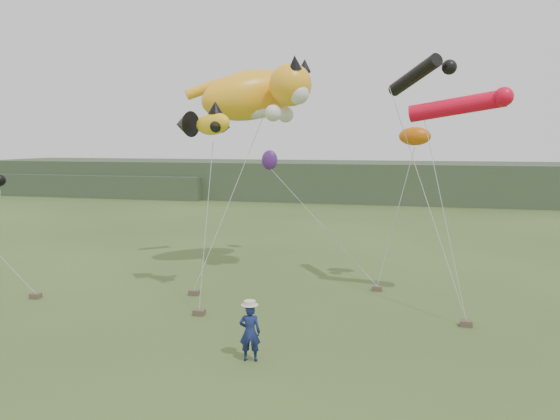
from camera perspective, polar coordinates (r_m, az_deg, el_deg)
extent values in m
plane|color=#385123|center=(16.76, -3.41, -14.74)|extent=(120.00, 120.00, 0.00)
cube|color=#2D3D28|center=(60.15, 9.65, 3.04)|extent=(90.00, 12.00, 4.00)
cube|color=#2D3D28|center=(66.78, -17.23, 2.57)|extent=(25.00, 8.00, 2.50)
imported|color=navy|center=(15.98, -3.16, -12.64)|extent=(0.68, 0.51, 1.68)
cube|color=brown|center=(22.85, -8.96, -8.52)|extent=(0.39, 0.32, 0.20)
cube|color=brown|center=(20.30, -8.46, -10.54)|extent=(0.39, 0.32, 0.20)
cube|color=brown|center=(19.98, 18.88, -11.15)|extent=(0.39, 0.32, 0.20)
cube|color=brown|center=(24.20, -24.17, -8.19)|extent=(0.39, 0.32, 0.20)
cube|color=brown|center=(23.56, 10.12, -8.07)|extent=(0.39, 0.32, 0.20)
ellipsoid|color=#FFAC1D|center=(26.11, -2.93, 11.92)|extent=(5.59, 5.16, 3.18)
sphere|color=#FFAC1D|center=(24.60, 1.10, 12.95)|extent=(1.88, 1.88, 1.88)
cone|color=black|center=(24.13, 1.56, 15.18)|extent=(0.58, 0.71, 0.71)
cone|color=black|center=(25.09, 2.58, 14.87)|extent=(0.58, 0.68, 0.67)
sphere|color=silver|center=(24.16, 1.91, 12.06)|extent=(0.94, 0.94, 0.94)
ellipsoid|color=silver|center=(25.70, -2.68, 10.13)|extent=(1.84, 0.92, 0.57)
sphere|color=silver|center=(24.05, -0.73, 10.09)|extent=(0.73, 0.73, 0.73)
sphere|color=silver|center=(25.41, 0.59, 9.94)|extent=(0.73, 0.73, 0.73)
cylinder|color=#FFAC1D|center=(27.84, -7.89, 12.43)|extent=(1.94, 1.42, 1.13)
ellipsoid|color=yellow|center=(21.39, -7.04, 8.93)|extent=(1.79, 1.19, 0.98)
cone|color=black|center=(22.24, -10.04, 8.81)|extent=(1.09, 1.23, 1.03)
cone|color=black|center=(21.38, -6.78, 10.61)|extent=(0.57, 0.57, 0.46)
cone|color=black|center=(20.74, -6.72, 8.67)|extent=(0.60, 0.64, 0.46)
cone|color=black|center=(21.81, -5.64, 8.61)|extent=(0.60, 0.64, 0.46)
cylinder|color=black|center=(22.74, 13.84, 13.46)|extent=(2.17, 2.63, 1.39)
sphere|color=black|center=(22.33, 17.27, 14.07)|extent=(0.57, 0.57, 0.57)
cylinder|color=red|center=(21.56, 17.96, 10.28)|extent=(3.54, 1.23, 1.15)
sphere|color=red|center=(21.18, 22.34, 10.91)|extent=(0.69, 0.69, 0.69)
sphere|color=black|center=(25.19, -27.24, 2.78)|extent=(0.50, 0.50, 0.50)
ellipsoid|color=#CB600A|center=(23.71, 13.92, 7.50)|extent=(1.32, 0.77, 0.77)
ellipsoid|color=#4C1F76|center=(29.80, -1.09, 5.24)|extent=(0.88, 0.59, 1.08)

